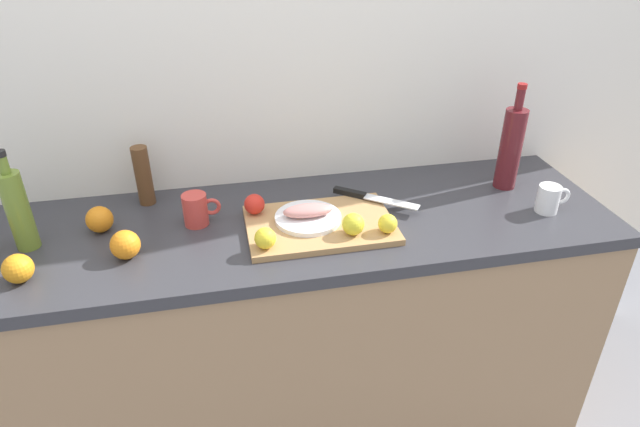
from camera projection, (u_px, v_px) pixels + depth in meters
name	position (u px, v px, depth m)	size (l,w,h in m)	color
ground_plane	(301.00, 417.00, 2.15)	(12.00, 12.00, 0.00)	slate
back_wall	(277.00, 80.00, 1.80)	(3.20, 0.05, 2.50)	white
kitchen_counter	(299.00, 331.00, 1.93)	(2.00, 0.60, 0.90)	#9E7A56
cutting_board	(320.00, 225.00, 1.66)	(0.44, 0.30, 0.02)	tan
white_plate	(308.00, 218.00, 1.66)	(0.20, 0.20, 0.01)	white
fish_fillet	(308.00, 211.00, 1.65)	(0.15, 0.06, 0.04)	tan
chef_knife	(365.00, 196.00, 1.78)	(0.25, 0.20, 0.02)	silver
lemon_0	(353.00, 224.00, 1.58)	(0.07, 0.07, 0.07)	yellow
lemon_1	(388.00, 224.00, 1.59)	(0.06, 0.06, 0.06)	yellow
lemon_2	(265.00, 238.00, 1.52)	(0.06, 0.06, 0.06)	yellow
tomato_0	(254.00, 204.00, 1.69)	(0.06, 0.06, 0.06)	red
olive_oil_bottle	(18.00, 209.00, 1.52)	(0.06, 0.06, 0.30)	olive
wine_bottle	(511.00, 147.00, 1.83)	(0.07, 0.07, 0.36)	#59191E
coffee_mug_0	(549.00, 199.00, 1.73)	(0.11, 0.07, 0.09)	white
coffee_mug_1	(196.00, 209.00, 1.66)	(0.11, 0.07, 0.10)	#CC3F38
orange_0	(125.00, 245.00, 1.51)	(0.08, 0.08, 0.08)	orange
orange_1	(100.00, 219.00, 1.63)	(0.08, 0.08, 0.08)	orange
orange_2	(18.00, 269.00, 1.42)	(0.08, 0.08, 0.08)	orange
pepper_mill	(143.00, 176.00, 1.75)	(0.05, 0.05, 0.20)	brown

